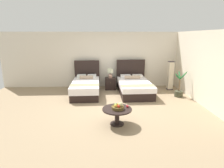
{
  "coord_description": "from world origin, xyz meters",
  "views": [
    {
      "loc": [
        -0.24,
        -6.03,
        2.39
      ],
      "look_at": [
        0.03,
        0.45,
        0.71
      ],
      "focal_mm": 29.85,
      "sensor_mm": 36.0,
      "label": 1
    }
  ],
  "objects_px": {
    "nightstand": "(110,83)",
    "coffee_table": "(117,112)",
    "bed_near_corner": "(134,86)",
    "table_lamp": "(110,72)",
    "fruit_bowl": "(118,107)",
    "potted_palm": "(179,91)",
    "floor_lamp_corner": "(170,76)",
    "bed_near_window": "(86,87)",
    "loose_apple": "(127,106)"
  },
  "relations": [
    {
      "from": "coffee_table",
      "to": "floor_lamp_corner",
      "type": "xyz_separation_m",
      "value": [
        2.67,
        3.42,
        0.29
      ]
    },
    {
      "from": "table_lamp",
      "to": "potted_palm",
      "type": "height_order",
      "value": "potted_palm"
    },
    {
      "from": "floor_lamp_corner",
      "to": "potted_palm",
      "type": "height_order",
      "value": "floor_lamp_corner"
    },
    {
      "from": "potted_palm",
      "to": "coffee_table",
      "type": "bearing_deg",
      "value": -138.66
    },
    {
      "from": "coffee_table",
      "to": "potted_palm",
      "type": "xyz_separation_m",
      "value": [
        2.67,
        2.35,
        -0.11
      ]
    },
    {
      "from": "nightstand",
      "to": "potted_palm",
      "type": "xyz_separation_m",
      "value": [
        2.74,
        -1.2,
        -0.02
      ]
    },
    {
      "from": "fruit_bowl",
      "to": "loose_apple",
      "type": "height_order",
      "value": "fruit_bowl"
    },
    {
      "from": "bed_near_window",
      "to": "nightstand",
      "type": "height_order",
      "value": "bed_near_window"
    },
    {
      "from": "bed_near_window",
      "to": "coffee_table",
      "type": "distance_m",
      "value": 3.08
    },
    {
      "from": "table_lamp",
      "to": "potted_palm",
      "type": "xyz_separation_m",
      "value": [
        2.74,
        -1.22,
        -0.54
      ]
    },
    {
      "from": "bed_near_corner",
      "to": "nightstand",
      "type": "distance_m",
      "value": 1.2
    },
    {
      "from": "bed_near_window",
      "to": "fruit_bowl",
      "type": "distance_m",
      "value": 3.13
    },
    {
      "from": "bed_near_window",
      "to": "nightstand",
      "type": "relative_size",
      "value": 4.11
    },
    {
      "from": "fruit_bowl",
      "to": "potted_palm",
      "type": "bearing_deg",
      "value": 42.02
    },
    {
      "from": "nightstand",
      "to": "floor_lamp_corner",
      "type": "height_order",
      "value": "floor_lamp_corner"
    },
    {
      "from": "bed_near_corner",
      "to": "fruit_bowl",
      "type": "height_order",
      "value": "bed_near_corner"
    },
    {
      "from": "bed_near_window",
      "to": "fruit_bowl",
      "type": "height_order",
      "value": "bed_near_window"
    },
    {
      "from": "table_lamp",
      "to": "fruit_bowl",
      "type": "height_order",
      "value": "table_lamp"
    },
    {
      "from": "bed_near_window",
      "to": "nightstand",
      "type": "bearing_deg",
      "value": 32.83
    },
    {
      "from": "table_lamp",
      "to": "loose_apple",
      "type": "relative_size",
      "value": 5.91
    },
    {
      "from": "fruit_bowl",
      "to": "floor_lamp_corner",
      "type": "height_order",
      "value": "floor_lamp_corner"
    },
    {
      "from": "bed_near_corner",
      "to": "bed_near_window",
      "type": "bearing_deg",
      "value": -179.88
    },
    {
      "from": "bed_near_corner",
      "to": "floor_lamp_corner",
      "type": "distance_m",
      "value": 1.86
    },
    {
      "from": "bed_near_window",
      "to": "loose_apple",
      "type": "xyz_separation_m",
      "value": [
        1.41,
        -2.8,
        0.19
      ]
    },
    {
      "from": "bed_near_corner",
      "to": "table_lamp",
      "type": "xyz_separation_m",
      "value": [
        -0.99,
        0.7,
        0.48
      ]
    },
    {
      "from": "nightstand",
      "to": "loose_apple",
      "type": "xyz_separation_m",
      "value": [
        0.36,
        -3.49,
        0.23
      ]
    },
    {
      "from": "bed_near_corner",
      "to": "coffee_table",
      "type": "xyz_separation_m",
      "value": [
        -0.93,
        -2.87,
        0.05
      ]
    },
    {
      "from": "nightstand",
      "to": "loose_apple",
      "type": "relative_size",
      "value": 7.62
    },
    {
      "from": "floor_lamp_corner",
      "to": "potted_palm",
      "type": "distance_m",
      "value": 1.14
    },
    {
      "from": "fruit_bowl",
      "to": "potted_palm",
      "type": "relative_size",
      "value": 0.33
    },
    {
      "from": "fruit_bowl",
      "to": "bed_near_window",
      "type": "bearing_deg",
      "value": 111.48
    },
    {
      "from": "bed_near_window",
      "to": "loose_apple",
      "type": "distance_m",
      "value": 3.14
    },
    {
      "from": "nightstand",
      "to": "fruit_bowl",
      "type": "distance_m",
      "value": 3.6
    },
    {
      "from": "bed_near_window",
      "to": "floor_lamp_corner",
      "type": "distance_m",
      "value": 3.84
    },
    {
      "from": "loose_apple",
      "to": "floor_lamp_corner",
      "type": "height_order",
      "value": "floor_lamp_corner"
    },
    {
      "from": "nightstand",
      "to": "fruit_bowl",
      "type": "xyz_separation_m",
      "value": [
        0.09,
        -3.59,
        0.26
      ]
    },
    {
      "from": "coffee_table",
      "to": "potted_palm",
      "type": "distance_m",
      "value": 3.56
    },
    {
      "from": "table_lamp",
      "to": "floor_lamp_corner",
      "type": "xyz_separation_m",
      "value": [
        2.73,
        -0.15,
        -0.14
      ]
    },
    {
      "from": "loose_apple",
      "to": "floor_lamp_corner",
      "type": "distance_m",
      "value": 4.11
    },
    {
      "from": "bed_near_window",
      "to": "coffee_table",
      "type": "xyz_separation_m",
      "value": [
        1.12,
        -2.87,
        0.04
      ]
    },
    {
      "from": "nightstand",
      "to": "coffee_table",
      "type": "distance_m",
      "value": 3.55
    },
    {
      "from": "nightstand",
      "to": "fruit_bowl",
      "type": "bearing_deg",
      "value": -88.6
    },
    {
      "from": "loose_apple",
      "to": "potted_palm",
      "type": "distance_m",
      "value": 3.31
    },
    {
      "from": "table_lamp",
      "to": "fruit_bowl",
      "type": "bearing_deg",
      "value": -88.6
    },
    {
      "from": "fruit_bowl",
      "to": "floor_lamp_corner",
      "type": "distance_m",
      "value": 4.36
    },
    {
      "from": "nightstand",
      "to": "coffee_table",
      "type": "bearing_deg",
      "value": -88.93
    },
    {
      "from": "table_lamp",
      "to": "loose_apple",
      "type": "height_order",
      "value": "table_lamp"
    },
    {
      "from": "coffee_table",
      "to": "potted_palm",
      "type": "height_order",
      "value": "potted_palm"
    },
    {
      "from": "coffee_table",
      "to": "potted_palm",
      "type": "relative_size",
      "value": 0.78
    },
    {
      "from": "table_lamp",
      "to": "nightstand",
      "type": "bearing_deg",
      "value": -90.0
    }
  ]
}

